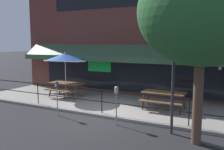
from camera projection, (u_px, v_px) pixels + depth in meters
name	position (u px, v px, depth m)	size (l,w,h in m)	color
ground_plane	(98.00, 117.00, 9.94)	(120.00, 120.00, 0.00)	#232326
patio_deck	(120.00, 105.00, 11.69)	(15.00, 4.00, 0.10)	gray
restaurant_building	(138.00, 24.00, 13.15)	(15.00, 1.60, 7.87)	brown
patio_railing	(102.00, 96.00, 10.10)	(13.84, 0.04, 0.97)	black
picnic_table_left	(66.00, 86.00, 13.07)	(1.80, 1.42, 0.76)	brown
picnic_table_centre	(164.00, 96.00, 10.61)	(1.80, 1.42, 0.76)	brown
patio_umbrella_left	(65.00, 58.00, 12.83)	(2.14, 2.14, 2.38)	#B7B2A8
parking_meter_near	(57.00, 88.00, 10.03)	(0.15, 0.16, 1.42)	gray
parking_meter_far	(116.00, 94.00, 8.86)	(0.15, 0.16, 1.42)	gray
street_sign_pole	(173.00, 75.00, 7.91)	(0.28, 0.09, 3.73)	#2D2D33
street_tree_curbside	(206.00, 3.00, 6.74)	(3.64, 3.27, 5.92)	brown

